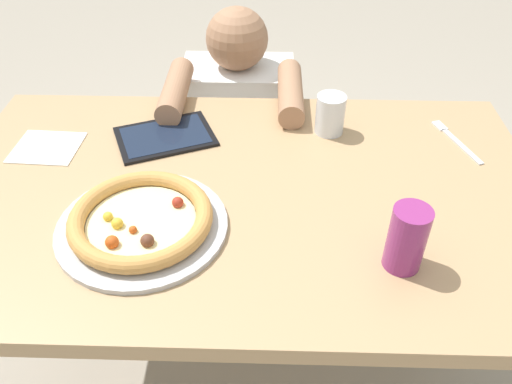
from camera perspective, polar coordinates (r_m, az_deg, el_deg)
The scene contains 9 objects.
ground_plane at distance 1.75m, azimuth -1.01°, elevation -19.10°, with size 8.00×8.00×0.00m, color #9E9384.
dining_table at distance 1.25m, azimuth -1.34°, elevation -3.54°, with size 1.37×0.83×0.75m.
pizza_near at distance 1.09m, azimuth -12.49°, elevation -3.13°, with size 0.35×0.35×0.05m.
drink_cup_colored at distance 1.00m, azimuth 16.24°, elevation -4.92°, with size 0.07×0.07×0.14m.
water_cup_clear at distance 1.35m, azimuth 8.13°, elevation 8.49°, with size 0.07×0.07×0.10m.
paper_napkin at distance 1.41m, azimuth -21.97°, elevation 4.57°, with size 0.16×0.14×0.00m, color white.
fork at distance 1.43m, azimuth 20.97°, elevation 5.42°, with size 0.08×0.20×0.00m.
tablet at distance 1.36m, azimuth -9.94°, elevation 6.03°, with size 0.29×0.25×0.01m.
diner_seated at distance 1.85m, azimuth -1.82°, elevation 4.73°, with size 0.39×0.51×0.94m.
Camera 1 is at (0.06, -0.91, 1.49)m, focal length 36.42 mm.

